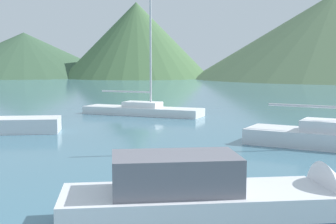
% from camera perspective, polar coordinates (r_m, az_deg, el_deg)
% --- Properties ---
extents(motorboat_near, '(6.33, 2.99, 1.87)m').
position_cam_1_polar(motorboat_near, '(9.37, 6.62, -10.72)').
color(motorboat_near, silver).
rests_on(motorboat_near, ground_plane).
extents(sailboat_middle, '(6.11, 4.02, 8.17)m').
position_cam_1_polar(sailboat_middle, '(18.14, 18.79, -2.78)').
color(sailboat_middle, silver).
rests_on(sailboat_middle, ground_plane).
extents(sailboat_outer, '(7.42, 3.67, 7.91)m').
position_cam_1_polar(sailboat_outer, '(27.72, -3.12, 0.36)').
color(sailboat_outer, white).
rests_on(sailboat_outer, ground_plane).
extents(hill_west, '(40.43, 40.43, 9.36)m').
position_cam_1_polar(hill_west, '(105.56, -17.12, 6.71)').
color(hill_west, '#38563D').
rests_on(hill_west, ground_plane).
extents(hill_central, '(29.59, 29.59, 14.89)m').
position_cam_1_polar(hill_central, '(94.30, -3.88, 8.75)').
color(hill_central, '#476B42').
rests_on(hill_central, ground_plane).
extents(hill_east, '(53.50, 53.50, 16.08)m').
position_cam_1_polar(hill_east, '(93.98, 19.66, 8.78)').
color(hill_east, '#4C6647').
rests_on(hill_east, ground_plane).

